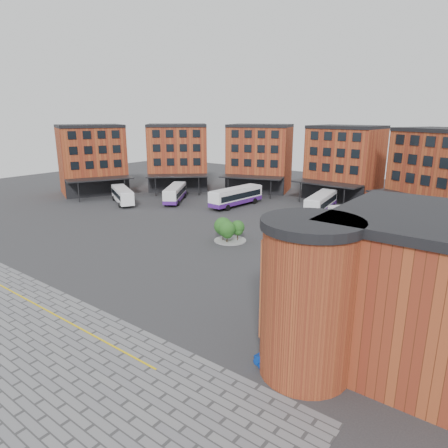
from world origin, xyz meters
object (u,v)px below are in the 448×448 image
Objects in this scene: tree_island at (228,229)px; bus_a at (122,194)px; bus_c at (236,196)px; blue_car at (281,367)px; bus_d at (321,203)px; bus_b at (175,193)px; bus_f at (426,234)px; bus_e at (366,215)px.

tree_island is 31.40m from bus_a.
bus_c reaches higher than blue_car.
blue_car is at bearing -77.91° from bus_d.
bus_b reaches higher than bus_a.
bus_a is at bearing 167.30° from tree_island.
bus_d is at bearing 22.88° from bus_c.
blue_car is (16.96, -44.03, -1.19)m from bus_d.
tree_island reaches higher than blue_car.
bus_d reaches higher than tree_island.
bus_b is 55.98m from blue_car.
bus_f reaches higher than blue_car.
bus_c is (11.80, 4.18, 0.16)m from bus_b.
bus_e is (42.84, 12.21, -0.07)m from bus_a.
bus_b is 45.35m from bus_f.
bus_c reaches higher than bus_a.
bus_d is 1.21× the size of bus_e.
bus_a is at bearing -163.25° from bus_d.
bus_d is 3.22× the size of blue_car.
tree_island is at bearing -75.64° from bus_e.
bus_b is (-23.59, 14.17, -0.09)m from tree_island.
bus_b is at bearing 149.00° from tree_island.
bus_a is 10.12m from bus_b.
blue_car is at bearing -45.94° from bus_c.
bus_c is at bearing -30.14° from bus_a.
bus_c reaches higher than bus_d.
tree_island reaches higher than bus_e.
blue_car is at bearing -71.93° from bus_b.
tree_island is at bearing 55.18° from blue_car.
bus_d reaches higher than bus_e.
bus_a is 0.84× the size of bus_c.
bus_b is (7.04, 7.27, -0.08)m from bus_a.
bus_a is 0.97× the size of bus_f.
bus_e is at bearing -32.81° from bus_d.
bus_b is 1.08× the size of bus_e.
tree_island is 28.97m from blue_car.
bus_c reaches higher than bus_f.
bus_b is 28.13m from bus_d.
bus_e reaches higher than bus_f.
bus_f is at bearing 8.54° from blue_car.
bus_b is 36.13m from bus_e.
bus_f is at bearing 18.97° from bus_e.
bus_f is 34.98m from blue_car.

